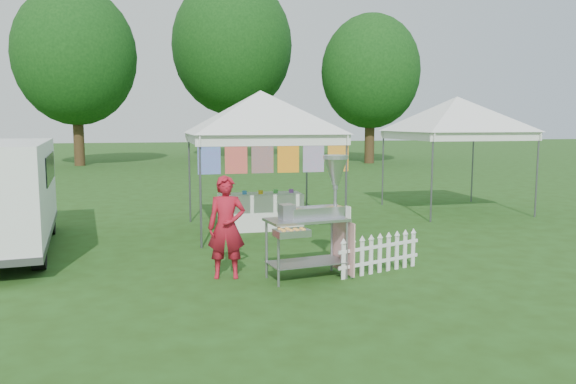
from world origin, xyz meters
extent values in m
plane|color=#234212|center=(0.00, 0.00, 0.00)|extent=(120.00, 120.00, 0.00)
cylinder|color=#59595E|center=(-1.42, 2.08, 1.05)|extent=(0.04, 0.04, 2.10)
cylinder|color=#59595E|center=(1.42, 2.08, 1.05)|extent=(0.04, 0.04, 2.10)
cylinder|color=#59595E|center=(-1.42, 4.92, 1.05)|extent=(0.04, 0.04, 2.10)
cylinder|color=#59595E|center=(1.42, 4.92, 1.05)|extent=(0.04, 0.04, 2.10)
cube|color=white|center=(0.00, 2.08, 2.00)|extent=(3.00, 0.03, 0.22)
cube|color=white|center=(0.00, 4.92, 2.00)|extent=(3.00, 0.03, 0.22)
pyramid|color=white|center=(0.00, 3.50, 3.00)|extent=(4.24, 4.24, 0.90)
cylinder|color=#59595E|center=(0.00, 2.08, 2.08)|extent=(3.00, 0.03, 0.03)
cube|color=purple|center=(-1.25, 2.08, 1.73)|extent=(0.42, 0.01, 0.70)
cube|color=#C31859|center=(-0.75, 2.08, 1.73)|extent=(0.42, 0.01, 0.70)
cube|color=#F3560C|center=(-0.25, 2.08, 1.73)|extent=(0.42, 0.01, 0.70)
cube|color=orange|center=(0.25, 2.08, 1.73)|extent=(0.42, 0.01, 0.70)
cube|color=#32BBB7|center=(0.75, 2.08, 1.73)|extent=(0.42, 0.01, 0.70)
cube|color=red|center=(1.25, 2.08, 1.73)|extent=(0.42, 0.01, 0.70)
cylinder|color=#59595E|center=(4.08, 3.58, 1.05)|extent=(0.04, 0.04, 2.10)
cylinder|color=#59595E|center=(6.92, 3.58, 1.05)|extent=(0.04, 0.04, 2.10)
cylinder|color=#59595E|center=(4.08, 6.42, 1.05)|extent=(0.04, 0.04, 2.10)
cylinder|color=#59595E|center=(6.92, 6.42, 1.05)|extent=(0.04, 0.04, 2.10)
cube|color=white|center=(5.50, 3.58, 2.00)|extent=(3.00, 0.03, 0.22)
cube|color=white|center=(5.50, 6.42, 2.00)|extent=(3.00, 0.03, 0.22)
pyramid|color=white|center=(5.50, 5.00, 3.00)|extent=(4.24, 4.24, 0.90)
cylinder|color=#59595E|center=(5.50, 3.58, 2.08)|extent=(3.00, 0.03, 0.03)
cylinder|color=#352213|center=(-6.00, 24.00, 1.98)|extent=(0.56, 0.56, 3.96)
ellipsoid|color=#1C5517|center=(-6.00, 24.00, 5.85)|extent=(6.40, 6.40, 7.36)
cylinder|color=#352213|center=(3.00, 28.00, 2.42)|extent=(0.56, 0.56, 4.84)
ellipsoid|color=#1C5517|center=(3.00, 28.00, 7.15)|extent=(7.60, 7.60, 8.74)
cylinder|color=#352213|center=(10.00, 22.00, 1.76)|extent=(0.56, 0.56, 3.52)
ellipsoid|color=#1C5517|center=(10.00, 22.00, 5.20)|extent=(5.60, 5.60, 6.44)
cylinder|color=gray|center=(-0.58, -0.69, 0.45)|extent=(0.05, 0.05, 0.90)
cylinder|color=gray|center=(0.50, -0.53, 0.45)|extent=(0.05, 0.05, 0.90)
cylinder|color=gray|center=(-0.65, -0.20, 0.45)|extent=(0.05, 0.05, 0.90)
cylinder|color=gray|center=(0.43, -0.04, 0.45)|extent=(0.05, 0.05, 0.90)
cube|color=gray|center=(-0.07, -0.36, 0.25)|extent=(1.20, 0.73, 0.01)
cube|color=#B7B7BC|center=(-0.07, -0.36, 0.90)|extent=(1.27, 0.76, 0.04)
cube|color=#B7B7BC|center=(0.10, -0.29, 0.99)|extent=(0.87, 0.37, 0.15)
cube|color=gray|center=(-0.38, -0.36, 1.02)|extent=(0.23, 0.25, 0.22)
cylinder|color=gray|center=(0.41, -0.24, 1.34)|extent=(0.06, 0.06, 0.90)
cone|color=#B7B7BC|center=(0.41, -0.24, 1.59)|extent=(0.41, 0.41, 0.40)
cylinder|color=#B7B7BC|center=(0.41, -0.24, 1.81)|extent=(0.43, 0.43, 0.06)
cube|color=#B7B7BC|center=(-0.41, -0.79, 0.80)|extent=(0.52, 0.36, 0.10)
cube|color=#DA9393|center=(0.53, -0.27, 0.45)|extent=(0.13, 0.74, 0.81)
cube|color=white|center=(0.51, -0.56, 1.01)|extent=(0.04, 0.14, 0.18)
imported|color=maroon|center=(-1.23, -0.03, 0.77)|extent=(0.62, 0.47, 1.55)
cube|color=white|center=(-5.27, 4.60, 0.76)|extent=(1.86, 0.85, 0.85)
cube|color=black|center=(-4.17, 3.24, 1.47)|extent=(0.29, 2.59, 0.52)
cube|color=black|center=(-5.31, 4.95, 1.47)|extent=(1.60, 0.20, 0.52)
cylinder|color=black|center=(-4.07, 1.16, 0.32)|extent=(0.28, 0.66, 0.64)
cylinder|color=black|center=(-4.39, 4.17, 0.32)|extent=(0.28, 0.66, 0.64)
cube|color=white|center=(0.44, -0.55, 0.28)|extent=(0.07, 0.04, 0.56)
cube|color=white|center=(0.61, -0.50, 0.28)|extent=(0.07, 0.04, 0.56)
cube|color=white|center=(0.78, -0.44, 0.28)|extent=(0.07, 0.04, 0.56)
cube|color=white|center=(0.95, -0.38, 0.28)|extent=(0.07, 0.04, 0.56)
cube|color=white|center=(1.12, -0.32, 0.28)|extent=(0.07, 0.04, 0.56)
cube|color=white|center=(1.29, -0.26, 0.28)|extent=(0.07, 0.04, 0.56)
cube|color=white|center=(1.46, -0.20, 0.28)|extent=(0.07, 0.04, 0.56)
cube|color=white|center=(1.64, -0.15, 0.28)|extent=(0.07, 0.04, 0.56)
cube|color=white|center=(1.81, -0.09, 0.28)|extent=(0.07, 0.04, 0.56)
cube|color=white|center=(1.12, -0.32, 0.18)|extent=(1.54, 0.55, 0.05)
cube|color=white|center=(1.12, -0.32, 0.42)|extent=(1.54, 0.55, 0.05)
cube|color=white|center=(0.01, 3.66, 0.39)|extent=(1.80, 0.70, 0.78)
camera|label=1|loc=(-2.31, -8.27, 2.33)|focal=35.00mm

